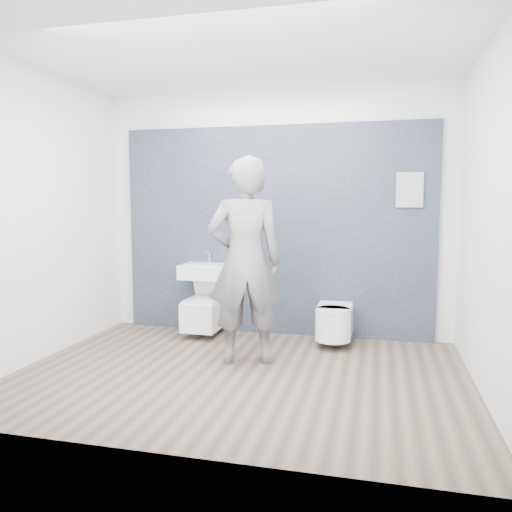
% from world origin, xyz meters
% --- Properties ---
extents(ground, '(4.00, 4.00, 0.00)m').
position_xyz_m(ground, '(0.00, 0.00, 0.00)').
color(ground, brown).
rests_on(ground, ground).
extents(room_shell, '(4.00, 4.00, 4.00)m').
position_xyz_m(room_shell, '(0.00, 0.00, 1.74)').
color(room_shell, silver).
rests_on(room_shell, ground).
extents(tile_wall, '(3.60, 0.06, 2.40)m').
position_xyz_m(tile_wall, '(0.00, 1.47, 0.00)').
color(tile_wall, black).
rests_on(tile_wall, ground).
extents(washbasin, '(0.55, 0.41, 0.41)m').
position_xyz_m(washbasin, '(-0.76, 1.23, 0.74)').
color(washbasin, white).
rests_on(washbasin, ground).
extents(toilet_square, '(0.39, 0.56, 0.72)m').
position_xyz_m(toilet_square, '(-0.76, 1.16, 0.27)').
color(toilet_square, white).
rests_on(toilet_square, ground).
extents(toilet_rounded, '(0.37, 0.63, 0.34)m').
position_xyz_m(toilet_rounded, '(0.73, 1.12, 0.25)').
color(toilet_rounded, white).
rests_on(toilet_rounded, ground).
extents(info_placard, '(0.28, 0.03, 0.37)m').
position_xyz_m(info_placard, '(1.49, 1.43, 0.00)').
color(info_placard, silver).
rests_on(info_placard, ground).
extents(visitor, '(0.82, 0.67, 1.95)m').
position_xyz_m(visitor, '(-0.04, 0.34, 0.98)').
color(visitor, slate).
rests_on(visitor, ground).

